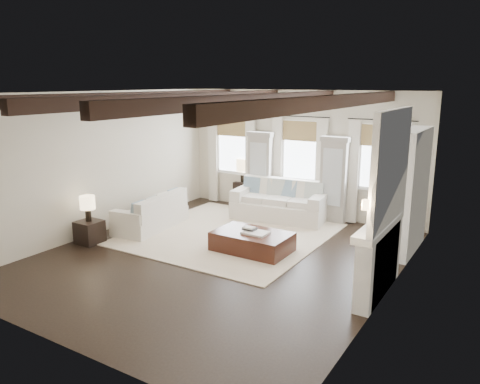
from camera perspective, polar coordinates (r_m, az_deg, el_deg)
The scene contains 15 objects.
ground at distance 9.39m, azimuth -2.49°, elevation -7.92°, with size 7.50×7.50×0.00m, color black.
room_shell at distance 9.26m, azimuth 4.36°, elevation 3.90°, with size 6.54×7.54×3.22m.
area_rug at distance 10.70m, azimuth -1.27°, elevation -5.15°, with size 4.11×4.19×0.02m, color beige.
sofa_back at distance 11.85m, azimuth 4.93°, elevation -1.36°, with size 2.42×1.32×0.99m.
sofa_left at distance 11.24m, azimuth -10.56°, elevation -2.74°, with size 1.09×2.03×0.83m.
ottoman at distance 9.62m, azimuth 1.50°, elevation -6.10°, with size 1.54×0.96×0.40m, color black.
tray at distance 9.48m, azimuth 1.90°, elevation -4.98°, with size 0.50×0.38×0.04m, color white.
book_lower at distance 9.59m, azimuth 1.18°, elevation -4.50°, with size 0.26×0.20×0.04m, color #262628.
book_upper at distance 9.55m, azimuth 1.09°, elevation -4.35°, with size 0.22×0.17×0.03m, color beige.
side_table_front at distance 10.60m, azimuth -17.86°, elevation -4.66°, with size 0.49×0.49×0.49m, color black.
lamp_front at distance 10.43m, azimuth -18.10°, elevation -1.41°, with size 0.32×0.32×0.55m.
side_table_back at distance 13.27m, azimuth 0.38°, elevation -0.11°, with size 0.43×0.43×0.64m, color black.
lamp_back at distance 13.11m, azimuth 0.38°, elevation 3.17°, with size 0.38×0.38×0.66m.
candlestick_near at distance 7.92m, azimuth 14.49°, elevation -9.84°, with size 0.17×0.17×0.82m.
candlestick_far at distance 8.39m, azimuth 15.59°, elevation -8.60°, with size 0.16×0.16×0.81m.
Camera 1 is at (4.94, -7.23, 3.40)m, focal length 35.00 mm.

